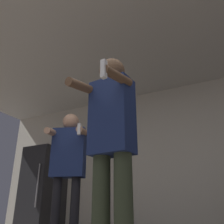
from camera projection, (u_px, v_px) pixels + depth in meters
name	position (u px, v px, depth m)	size (l,w,h in m)	color
wall_back	(166.00, 159.00, 4.20)	(7.00, 0.06, 2.55)	beige
ceiling_slab	(127.00, 43.00, 3.39)	(7.00, 3.60, 0.05)	silver
refrigerator	(43.00, 192.00, 4.63)	(0.60, 0.73, 1.61)	#262628
person_woman_foreground	(111.00, 139.00, 1.92)	(0.43, 0.51, 1.68)	#38422D
person_man_side	(68.00, 161.00, 3.20)	(0.57, 0.56, 1.70)	black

